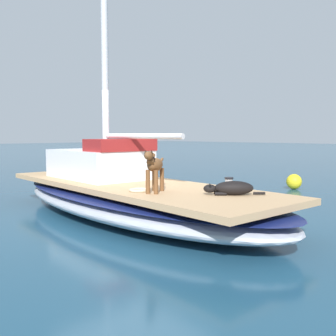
{
  "coord_description": "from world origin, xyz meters",
  "views": [
    {
      "loc": [
        -4.77,
        -5.83,
        1.6
      ],
      "look_at": [
        0.0,
        -1.0,
        1.01
      ],
      "focal_mm": 41.98,
      "sensor_mm": 36.0,
      "label": 1
    }
  ],
  "objects": [
    {
      "name": "cabin_house",
      "position": [
        0.08,
        1.11,
        1.01
      ],
      "size": [
        1.54,
        2.31,
        0.84
      ],
      "color": "silver",
      "rests_on": "sailboat_main"
    },
    {
      "name": "sailboat_main",
      "position": [
        0.0,
        0.0,
        0.34
      ],
      "size": [
        2.98,
        7.38,
        0.66
      ],
      "color": "#B2B7C1",
      "rests_on": "ground"
    },
    {
      "name": "deck_winch",
      "position": [
        0.6,
        -1.86,
        0.76
      ],
      "size": [
        0.16,
        0.16,
        0.21
      ],
      "color": "#B7B7BC",
      "rests_on": "sailboat_main"
    },
    {
      "name": "coiled_rope",
      "position": [
        -0.63,
        -0.96,
        0.68
      ],
      "size": [
        0.32,
        0.32,
        0.04
      ],
      "primitive_type": "torus",
      "color": "beige",
      "rests_on": "sailboat_main"
    },
    {
      "name": "ground_plane",
      "position": [
        0.0,
        0.0,
        0.0
      ],
      "size": [
        120.0,
        120.0,
        0.0
      ],
      "primitive_type": "plane",
      "color": "navy"
    },
    {
      "name": "mast_main",
      "position": [
        0.06,
        0.72,
        3.33
      ],
      "size": [
        0.14,
        2.27,
        6.0
      ],
      "color": "silver",
      "rests_on": "sailboat_main"
    },
    {
      "name": "mooring_buoy",
      "position": [
        5.81,
        -0.35,
        0.22
      ],
      "size": [
        0.44,
        0.44,
        0.44
      ],
      "primitive_type": "sphere",
      "color": "yellow",
      "rests_on": "ground"
    },
    {
      "name": "dog_black",
      "position": [
        0.13,
        -2.26,
        0.77
      ],
      "size": [
        0.72,
        0.74,
        0.22
      ],
      "color": "black",
      "rests_on": "sailboat_main"
    },
    {
      "name": "dog_brown",
      "position": [
        -0.55,
        -1.24,
        1.08
      ],
      "size": [
        0.84,
        0.56,
        0.7
      ],
      "color": "brown",
      "rests_on": "sailboat_main"
    }
  ]
}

